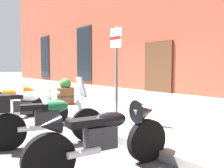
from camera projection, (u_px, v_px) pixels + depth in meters
ground_plane at (77, 128)px, 5.85m from camera, size 140.00×140.00×0.00m
sidewalk at (123, 117)px, 6.77m from camera, size 32.81×2.99×0.15m
motorcycle_orange_sport at (6, 100)px, 6.91m from camera, size 0.74×2.18×0.98m
motorcycle_white_sport at (29, 105)px, 5.95m from camera, size 0.79×2.12×1.01m
motorcycle_green_touring at (44, 118)px, 4.50m from camera, size 0.91×2.10×1.29m
motorcycle_black_sport at (109, 134)px, 3.38m from camera, size 0.63×2.22×0.99m
parking_sign at (116, 62)px, 5.49m from camera, size 0.36×0.07×2.25m
barrel_planter at (66, 93)px, 8.66m from camera, size 0.66×0.66×0.93m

